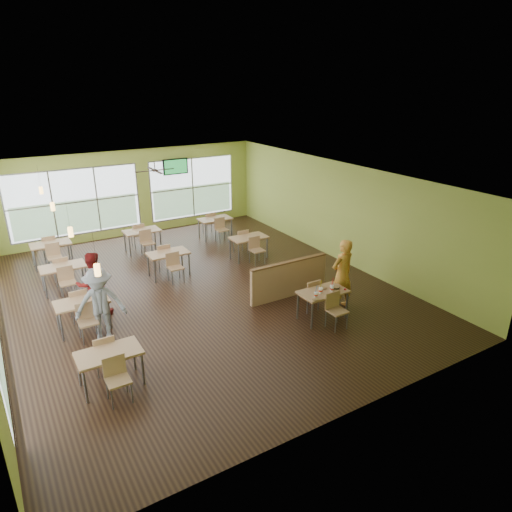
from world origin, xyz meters
name	(u,v)px	position (x,y,z in m)	size (l,w,h in m)	color
room	(196,238)	(0.00, 0.00, 1.60)	(12.00, 12.04, 3.20)	black
window_bays	(72,228)	(-2.65, 3.08, 1.48)	(9.24, 10.24, 2.38)	white
main_table	(323,295)	(2.00, -3.00, 0.63)	(1.22, 1.52, 0.87)	tan
half_wall_divider	(289,279)	(2.00, -1.55, 0.52)	(2.40, 0.14, 1.04)	tan
dining_tables	(142,259)	(-1.05, 1.71, 0.63)	(6.92, 8.72, 0.87)	tan
pendant_lights	(61,219)	(-3.20, 0.68, 2.45)	(0.11, 7.31, 0.86)	#2D2119
ceiling_fan	(155,170)	(0.00, 3.00, 2.95)	(1.25, 1.25, 0.29)	#2D2119
tv_backwall	(175,167)	(1.80, 5.90, 2.45)	(1.00, 0.07, 0.60)	black
man_plaid	(342,274)	(2.79, -2.77, 0.94)	(0.68, 0.45, 1.87)	#CC4F16
patron_maroon	(93,284)	(-2.78, 0.10, 0.84)	(0.82, 0.64, 1.68)	maroon
patron_grey	(100,304)	(-2.90, -1.11, 0.87)	(1.12, 0.64, 1.73)	slate
cup_blue	(316,295)	(1.63, -3.18, 0.82)	(0.10, 0.10, 0.35)	white
cup_yellow	(321,290)	(1.87, -3.06, 0.83)	(0.11, 0.11, 0.38)	white
cup_red_near	(332,289)	(2.18, -3.12, 0.81)	(0.09, 0.09, 0.31)	white
cup_red_far	(332,288)	(2.20, -3.08, 0.82)	(0.10, 0.10, 0.37)	white
food_basket	(336,287)	(2.37, -3.03, 0.78)	(0.22, 0.22, 0.05)	black
ketchup_cup	(345,289)	(2.51, -3.23, 0.76)	(0.06, 0.06, 0.03)	#AA0B11
wrapper_left	(316,299)	(1.55, -3.28, 0.77)	(0.18, 0.16, 0.04)	#946F47
wrapper_mid	(323,288)	(2.09, -2.89, 0.77)	(0.18, 0.16, 0.04)	#946F47
wrapper_right	(337,292)	(2.25, -3.24, 0.77)	(0.16, 0.14, 0.04)	#946F47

